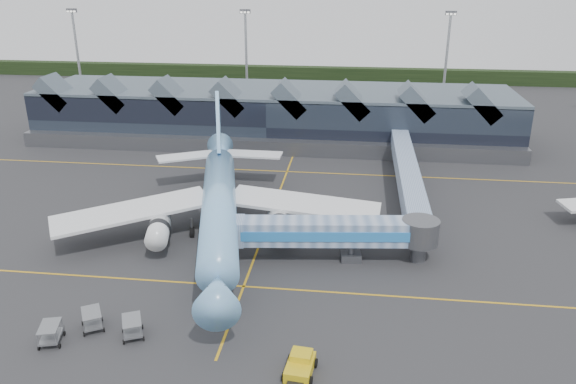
# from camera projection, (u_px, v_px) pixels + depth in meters

# --- Properties ---
(ground) EXTENTS (260.00, 260.00, 0.00)m
(ground) POSITION_uv_depth(u_px,v_px,m) (257.00, 251.00, 65.39)
(ground) COLOR #272729
(ground) RESTS_ON ground
(taxi_stripes) EXTENTS (120.00, 60.00, 0.01)m
(taxi_stripes) POSITION_uv_depth(u_px,v_px,m) (270.00, 216.00, 74.62)
(taxi_stripes) COLOR gold
(taxi_stripes) RESTS_ON ground
(tree_line_far) EXTENTS (260.00, 4.00, 4.00)m
(tree_line_far) POSITION_uv_depth(u_px,v_px,m) (322.00, 74.00, 166.20)
(tree_line_far) COLOR black
(tree_line_far) RESTS_ON ground
(terminal) EXTENTS (90.00, 22.25, 12.52)m
(terminal) POSITION_uv_depth(u_px,v_px,m) (273.00, 113.00, 107.89)
(terminal) COLOR black
(terminal) RESTS_ON ground
(light_masts) EXTENTS (132.40, 42.56, 22.45)m
(light_masts) POSITION_uv_depth(u_px,v_px,m) (408.00, 64.00, 116.37)
(light_masts) COLOR #989CA0
(light_masts) RESTS_ON ground
(main_airliner) EXTENTS (39.30, 45.95, 14.90)m
(main_airliner) POSITION_uv_depth(u_px,v_px,m) (219.00, 202.00, 67.95)
(main_airliner) COLOR #77ADF2
(main_airliner) RESTS_ON ground
(jet_bridge) EXTENTS (24.02, 6.07, 5.07)m
(jet_bridge) POSITION_uv_depth(u_px,v_px,m) (342.00, 233.00, 62.08)
(jet_bridge) COLOR #6683AB
(jet_bridge) RESTS_ON ground
(fuel_truck) EXTENTS (3.51, 8.79, 2.92)m
(fuel_truck) POSITION_uv_depth(u_px,v_px,m) (220.00, 206.00, 73.67)
(fuel_truck) COLOR black
(fuel_truck) RESTS_ON ground
(pushback_tug) EXTENTS (2.71, 3.97, 1.68)m
(pushback_tug) POSITION_uv_depth(u_px,v_px,m) (300.00, 366.00, 45.23)
(pushback_tug) COLOR gold
(pushback_tug) RESTS_ON ground
(baggage_carts) EXTENTS (9.10, 5.37, 1.76)m
(baggage_carts) POSITION_uv_depth(u_px,v_px,m) (92.00, 326.00, 49.85)
(baggage_carts) COLOR gray
(baggage_carts) RESTS_ON ground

